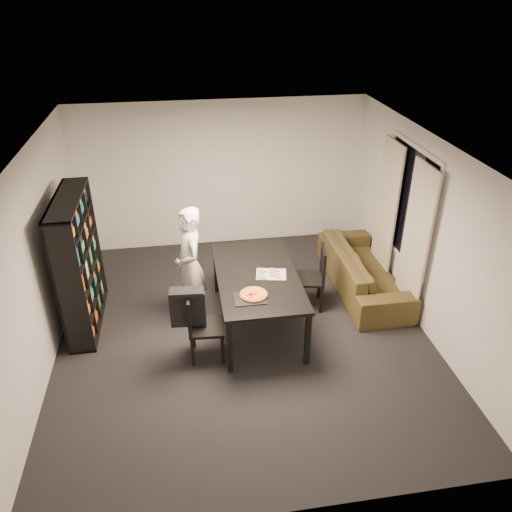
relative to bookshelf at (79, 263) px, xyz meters
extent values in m
cube|color=black|center=(2.16, -0.60, -0.95)|extent=(5.00, 5.50, 0.01)
cube|color=white|center=(2.16, -0.60, 1.65)|extent=(5.00, 5.50, 0.01)
cube|color=silver|center=(2.16, 2.15, 0.35)|extent=(5.00, 0.01, 2.60)
cube|color=silver|center=(2.16, -3.35, 0.35)|extent=(5.00, 0.01, 2.60)
cube|color=silver|center=(-0.34, -0.60, 0.35)|extent=(0.01, 5.50, 2.60)
cube|color=silver|center=(4.66, -0.60, 0.35)|extent=(0.01, 5.50, 2.60)
cube|color=black|center=(4.64, 0.00, 0.55)|extent=(0.02, 1.40, 1.60)
cube|color=white|center=(4.64, 0.00, 0.55)|extent=(0.03, 1.52, 1.72)
cube|color=beige|center=(4.56, -0.52, 0.20)|extent=(0.03, 0.70, 2.25)
cube|color=beige|center=(4.56, 0.52, 0.20)|extent=(0.03, 0.70, 2.25)
cube|color=black|center=(0.00, 0.00, 0.00)|extent=(0.35, 1.50, 1.90)
cube|color=black|center=(2.37, -0.45, -0.15)|extent=(1.09, 1.96, 0.04)
cube|color=black|center=(1.88, -1.38, -0.56)|extent=(0.07, 0.07, 0.77)
cube|color=black|center=(2.86, -1.38, -0.56)|extent=(0.07, 0.07, 0.77)
cube|color=black|center=(1.88, 0.47, -0.56)|extent=(0.07, 0.07, 0.77)
cube|color=black|center=(2.86, 0.47, -0.56)|extent=(0.07, 0.07, 0.77)
cube|color=black|center=(1.63, -1.02, -0.50)|extent=(0.47, 0.47, 0.04)
cube|color=black|center=(1.43, -1.01, -0.24)|extent=(0.07, 0.44, 0.47)
cube|color=black|center=(1.43, -1.01, -0.03)|extent=(0.06, 0.42, 0.05)
cube|color=black|center=(1.81, -1.23, -0.73)|extent=(0.04, 0.04, 0.43)
cube|color=black|center=(1.84, -0.85, -0.73)|extent=(0.04, 0.04, 0.43)
cube|color=black|center=(1.43, -1.20, -0.73)|extent=(0.04, 0.04, 0.43)
cube|color=black|center=(1.46, -0.82, -0.73)|extent=(0.04, 0.04, 0.43)
cube|color=black|center=(3.19, -0.11, -0.49)|extent=(0.52, 0.52, 0.04)
cube|color=black|center=(3.39, -0.15, -0.23)|extent=(0.13, 0.45, 0.48)
cube|color=black|center=(3.39, -0.15, -0.01)|extent=(0.11, 0.42, 0.05)
cube|color=black|center=(3.04, 0.11, -0.73)|extent=(0.04, 0.04, 0.44)
cube|color=black|center=(2.96, -0.26, -0.73)|extent=(0.04, 0.04, 0.44)
cube|color=black|center=(3.41, 0.04, -0.73)|extent=(0.04, 0.04, 0.44)
cube|color=black|center=(3.34, -0.34, -0.73)|extent=(0.04, 0.04, 0.44)
cube|color=black|center=(1.41, -1.01, -0.22)|extent=(0.45, 0.12, 0.47)
cube|color=black|center=(1.41, -1.01, 0.05)|extent=(0.43, 0.22, 0.05)
imported|color=silver|center=(1.48, -0.11, -0.10)|extent=(0.54, 0.70, 1.70)
cube|color=black|center=(2.19, -1.01, -0.13)|extent=(0.40, 0.32, 0.01)
cylinder|color=olive|center=(2.25, -0.96, -0.11)|extent=(0.35, 0.35, 0.02)
cylinder|color=gold|center=(2.25, -0.96, -0.09)|extent=(0.31, 0.31, 0.01)
cube|color=silver|center=(2.56, -0.48, -0.13)|extent=(0.45, 0.37, 0.01)
imported|color=#3C2E18|center=(4.17, 0.22, -0.62)|extent=(0.88, 2.24, 0.66)
camera|label=1|loc=(1.46, -6.13, 3.40)|focal=35.00mm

